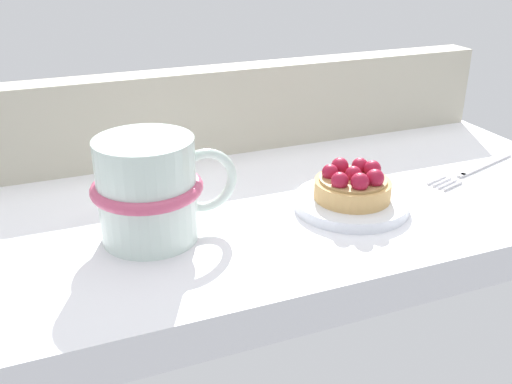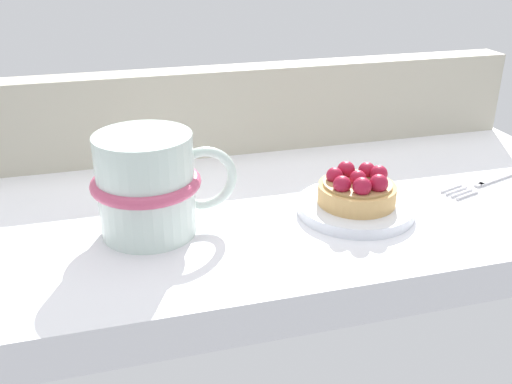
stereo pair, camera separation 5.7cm
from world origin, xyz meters
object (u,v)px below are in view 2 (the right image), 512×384
object	(u,v)px
dessert_plate	(356,208)
dessert_fork	(493,179)
coffee_mug	(149,184)
raspberry_tart	(357,189)

from	to	relation	value
dessert_plate	dessert_fork	world-z (taller)	dessert_plate
dessert_plate	coffee_mug	bearing A→B (deg)	175.60
dessert_plate	coffee_mug	distance (cm)	21.43
raspberry_tart	coffee_mug	xyz separation A→B (cm)	(-20.92, 1.62, 2.32)
dessert_plate	raspberry_tart	bearing A→B (deg)	-22.53
dessert_plate	raspberry_tart	distance (cm)	2.15
raspberry_tart	coffee_mug	bearing A→B (deg)	175.58
dessert_plate	coffee_mug	size ratio (longest dim) A/B	0.86
coffee_mug	raspberry_tart	bearing A→B (deg)	-4.42
raspberry_tart	coffee_mug	distance (cm)	21.11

